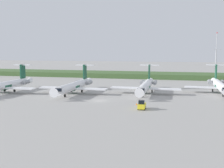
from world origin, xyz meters
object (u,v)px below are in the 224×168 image
(regional_jet_fourth, at_px, (220,85))
(baggage_tug, at_px, (142,105))
(safety_cone_front_marker, at_px, (137,104))
(regional_jet_nearest, at_px, (6,85))
(regional_jet_third, at_px, (146,86))
(antenna_mast, at_px, (216,61))
(regional_jet_second, at_px, (75,86))

(regional_jet_fourth, relative_size, baggage_tug, 9.69)
(regional_jet_fourth, height_order, safety_cone_front_marker, regional_jet_fourth)
(regional_jet_nearest, relative_size, regional_jet_third, 1.00)
(antenna_mast, distance_m, baggage_tug, 75.20)
(regional_jet_second, height_order, regional_jet_third, same)
(regional_jet_third, relative_size, antenna_mast, 1.38)
(regional_jet_third, height_order, regional_jet_fourth, same)
(regional_jet_nearest, relative_size, safety_cone_front_marker, 56.36)
(regional_jet_fourth, relative_size, safety_cone_front_marker, 56.36)
(regional_jet_second, height_order, safety_cone_front_marker, regional_jet_second)
(baggage_tug, height_order, safety_cone_front_marker, baggage_tug)
(regional_jet_second, bearing_deg, baggage_tug, -38.30)
(regional_jet_second, distance_m, regional_jet_third, 23.72)
(regional_jet_second, xyz_separation_m, regional_jet_fourth, (47.05, 12.53, 0.00))
(antenna_mast, height_order, baggage_tug, antenna_mast)
(antenna_mast, relative_size, safety_cone_front_marker, 40.88)
(regional_jet_second, relative_size, regional_jet_third, 1.00)
(regional_jet_second, bearing_deg, safety_cone_front_marker, -32.95)
(regional_jet_third, distance_m, antenna_mast, 53.16)
(regional_jet_nearest, bearing_deg, regional_jet_third, 11.60)
(regional_jet_second, bearing_deg, regional_jet_third, 13.19)
(regional_jet_second, xyz_separation_m, safety_cone_front_marker, (23.05, -14.94, -2.26))
(regional_jet_third, relative_size, safety_cone_front_marker, 56.36)
(regional_jet_third, xyz_separation_m, regional_jet_fourth, (23.95, 7.11, 0.00))
(regional_jet_nearest, distance_m, regional_jet_fourth, 72.07)
(safety_cone_front_marker, bearing_deg, baggage_tug, -67.62)
(regional_jet_second, height_order, baggage_tug, regional_jet_second)
(regional_jet_second, relative_size, antenna_mast, 1.38)
(regional_jet_nearest, bearing_deg, regional_jet_second, 9.98)
(regional_jet_fourth, height_order, baggage_tug, regional_jet_fourth)
(regional_jet_nearest, distance_m, antenna_mast, 91.78)
(regional_jet_third, bearing_deg, regional_jet_nearest, -168.40)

